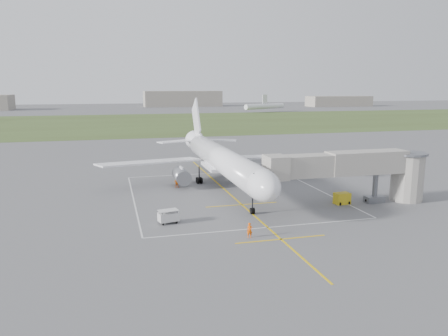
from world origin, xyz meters
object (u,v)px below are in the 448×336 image
object	(u,v)px
jet_bridge	(361,169)
ramp_worker_nose	(250,230)
baggage_cart	(168,216)
airliner	(222,160)
ramp_worker_wing	(177,182)
gpu_unit	(342,198)

from	to	relation	value
jet_bridge	ramp_worker_nose	bearing A→B (deg)	-153.90
baggage_cart	ramp_worker_nose	size ratio (longest dim) A/B	1.54
baggage_cart	ramp_worker_nose	world-z (taller)	ramp_worker_nose
baggage_cart	ramp_worker_nose	xyz separation A→B (m)	(7.64, -7.16, 0.00)
airliner	baggage_cart	xyz separation A→B (m)	(-10.66, -16.27, -3.59)
jet_bridge	ramp_worker_wing	world-z (taller)	jet_bridge
ramp_worker_wing	jet_bridge	bearing A→B (deg)	168.79
airliner	ramp_worker_wing	world-z (taller)	airliner
airliner	ramp_worker_nose	world-z (taller)	airliner
jet_bridge	ramp_worker_wing	size ratio (longest dim) A/B	13.75
ramp_worker_nose	jet_bridge	bearing A→B (deg)	36.50
jet_bridge	gpu_unit	size ratio (longest dim) A/B	10.85
baggage_cart	ramp_worker_wing	size ratio (longest dim) A/B	1.46
gpu_unit	ramp_worker_wing	world-z (taller)	ramp_worker_wing
airliner	jet_bridge	size ratio (longest dim) A/B	2.00
airliner	ramp_worker_wing	bearing A→B (deg)	166.30
airliner	gpu_unit	xyz separation A→B (m)	(13.29, -13.81, -3.63)
ramp_worker_wing	baggage_cart	bearing A→B (deg)	102.27
gpu_unit	airliner	bearing A→B (deg)	129.07
ramp_worker_nose	baggage_cart	bearing A→B (deg)	147.26
airliner	baggage_cart	world-z (taller)	airliner
airliner	ramp_worker_nose	xyz separation A→B (m)	(-3.03, -23.43, -3.58)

